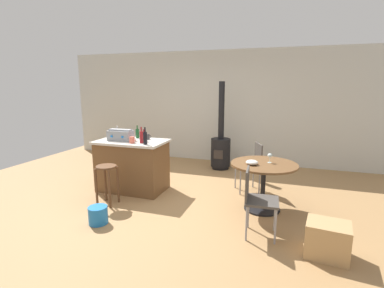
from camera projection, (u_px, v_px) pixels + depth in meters
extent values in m
plane|color=#A37A4C|center=(176.00, 200.00, 4.80)|extent=(8.80, 8.80, 0.00)
cube|color=beige|center=(217.00, 107.00, 7.11)|extent=(8.00, 0.10, 2.70)
cube|color=brown|center=(133.00, 166.00, 5.21)|extent=(1.16, 0.69, 0.87)
cube|color=beige|center=(131.00, 142.00, 5.12)|extent=(1.22, 0.75, 0.04)
cylinder|color=brown|center=(118.00, 184.00, 4.65)|extent=(0.04, 0.04, 0.61)
cylinder|color=brown|center=(105.00, 183.00, 4.73)|extent=(0.04, 0.04, 0.61)
cylinder|color=brown|center=(96.00, 188.00, 4.51)|extent=(0.04, 0.04, 0.61)
cylinder|color=brown|center=(109.00, 189.00, 4.43)|extent=(0.04, 0.04, 0.61)
cylinder|color=brown|center=(106.00, 167.00, 4.52)|extent=(0.32, 0.32, 0.03)
cylinder|color=black|center=(262.00, 208.00, 4.44)|extent=(0.54, 0.54, 0.02)
cylinder|color=black|center=(263.00, 188.00, 4.37)|extent=(0.07, 0.07, 0.70)
cylinder|color=brown|center=(264.00, 164.00, 4.30)|extent=(0.99, 0.99, 0.03)
cube|color=#47423D|center=(262.00, 201.00, 3.58)|extent=(0.43, 0.43, 0.03)
cube|color=#47423D|center=(247.00, 184.00, 3.58)|extent=(0.05, 0.36, 0.40)
cylinder|color=gray|center=(248.00, 212.00, 3.83)|extent=(0.02, 0.02, 0.45)
cylinder|color=gray|center=(246.00, 223.00, 3.50)|extent=(0.02, 0.02, 0.45)
cylinder|color=gray|center=(275.00, 227.00, 3.42)|extent=(0.02, 0.02, 0.45)
cylinder|color=gray|center=(275.00, 215.00, 3.74)|extent=(0.02, 0.02, 0.45)
cube|color=#47423D|center=(248.00, 166.00, 5.13)|extent=(0.53, 0.53, 0.03)
cube|color=#47423D|center=(258.00, 155.00, 5.11)|extent=(0.17, 0.34, 0.40)
cylinder|color=gray|center=(259.00, 181.00, 5.03)|extent=(0.02, 0.02, 0.45)
cylinder|color=gray|center=(253.00, 175.00, 5.37)|extent=(0.02, 0.02, 0.45)
cylinder|color=gray|center=(235.00, 176.00, 5.33)|extent=(0.02, 0.02, 0.45)
cylinder|color=gray|center=(240.00, 182.00, 5.00)|extent=(0.02, 0.02, 0.45)
cylinder|color=black|center=(220.00, 167.00, 6.62)|extent=(0.37, 0.37, 0.06)
cylinder|color=black|center=(221.00, 152.00, 6.55)|extent=(0.44, 0.44, 0.64)
cube|color=#2D2826|center=(218.00, 154.00, 6.35)|extent=(0.20, 0.02, 0.20)
cylinder|color=black|center=(221.00, 110.00, 6.37)|extent=(0.13, 0.13, 1.26)
cube|color=gray|center=(121.00, 136.00, 5.10)|extent=(0.43, 0.22, 0.18)
cube|color=gray|center=(120.00, 130.00, 5.08)|extent=(0.41, 0.13, 0.02)
cube|color=blue|center=(112.00, 136.00, 5.03)|extent=(0.04, 0.01, 0.04)
cube|color=blue|center=(122.00, 137.00, 4.96)|extent=(0.04, 0.01, 0.04)
cylinder|color=maroon|center=(142.00, 137.00, 4.87)|extent=(0.06, 0.06, 0.20)
cylinder|color=maroon|center=(141.00, 129.00, 4.85)|extent=(0.02, 0.02, 0.08)
cylinder|color=maroon|center=(144.00, 137.00, 5.03)|extent=(0.07, 0.07, 0.15)
cylinder|color=maroon|center=(144.00, 131.00, 5.01)|extent=(0.03, 0.03, 0.06)
cylinder|color=black|center=(145.00, 138.00, 4.76)|extent=(0.07, 0.07, 0.21)
cylinder|color=black|center=(145.00, 130.00, 4.73)|extent=(0.03, 0.03, 0.08)
cylinder|color=#B7B2AD|center=(117.00, 133.00, 5.44)|extent=(0.08, 0.08, 0.15)
cylinder|color=#B7B2AD|center=(117.00, 127.00, 5.42)|extent=(0.03, 0.03, 0.06)
cylinder|color=#194C23|center=(137.00, 134.00, 5.34)|extent=(0.06, 0.06, 0.17)
cylinder|color=#194C23|center=(137.00, 127.00, 5.32)|extent=(0.02, 0.02, 0.07)
cylinder|color=#383838|center=(147.00, 137.00, 5.22)|extent=(0.09, 0.09, 0.10)
torus|color=#383838|center=(150.00, 137.00, 5.20)|extent=(0.05, 0.01, 0.05)
cylinder|color=#DB6651|center=(132.00, 140.00, 4.88)|extent=(0.09, 0.09, 0.11)
torus|color=#DB6651|center=(135.00, 140.00, 4.86)|extent=(0.05, 0.01, 0.05)
cylinder|color=silver|center=(269.00, 163.00, 4.33)|extent=(0.06, 0.06, 0.00)
cylinder|color=silver|center=(270.00, 160.00, 4.33)|extent=(0.01, 0.01, 0.08)
ellipsoid|color=silver|center=(270.00, 155.00, 4.31)|extent=(0.07, 0.07, 0.06)
ellipsoid|color=white|center=(252.00, 162.00, 4.22)|extent=(0.18, 0.18, 0.07)
cube|color=tan|center=(327.00, 240.00, 3.19)|extent=(0.50, 0.42, 0.39)
cylinder|color=blue|center=(98.00, 215.00, 3.96)|extent=(0.26, 0.26, 0.24)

